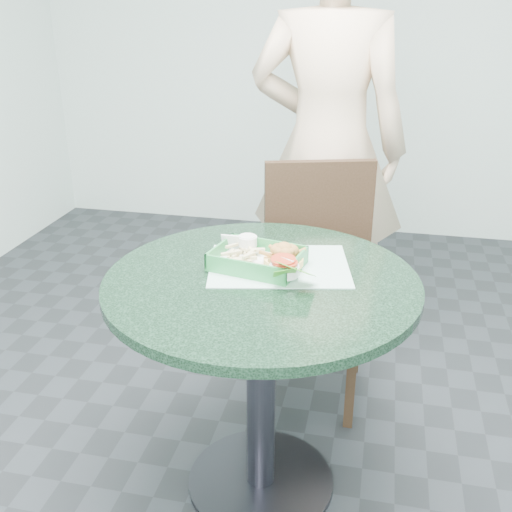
% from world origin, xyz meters
% --- Properties ---
extents(floor, '(4.00, 5.00, 0.02)m').
position_xyz_m(floor, '(0.00, 0.00, 0.00)').
color(floor, '#303335').
rests_on(floor, ground).
extents(wall_back, '(4.00, 0.04, 2.80)m').
position_xyz_m(wall_back, '(0.00, 2.50, 1.40)').
color(wall_back, silver).
rests_on(wall_back, ground).
extents(cafe_table, '(0.91, 0.91, 0.75)m').
position_xyz_m(cafe_table, '(0.00, 0.00, 0.58)').
color(cafe_table, '#2E2E36').
rests_on(cafe_table, floor).
extents(dining_chair, '(0.44, 0.44, 0.93)m').
position_xyz_m(dining_chair, '(0.08, 0.64, 0.53)').
color(dining_chair, brown).
rests_on(dining_chair, floor).
extents(diner_person, '(0.86, 0.60, 2.27)m').
position_xyz_m(diner_person, '(0.08, 0.99, 1.13)').
color(diner_person, beige).
rests_on(diner_person, floor).
extents(placemat, '(0.47, 0.39, 0.00)m').
position_xyz_m(placemat, '(0.03, 0.09, 0.75)').
color(placemat, '#A6D0C2').
rests_on(placemat, cafe_table).
extents(food_basket, '(0.26, 0.19, 0.05)m').
position_xyz_m(food_basket, '(-0.03, 0.07, 0.77)').
color(food_basket, '#288942').
rests_on(food_basket, placemat).
extents(crab_sandwich, '(0.12, 0.12, 0.07)m').
position_xyz_m(crab_sandwich, '(0.05, 0.09, 0.80)').
color(crab_sandwich, '#F2BD64').
rests_on(crab_sandwich, food_basket).
extents(fries_pile, '(0.11, 0.12, 0.04)m').
position_xyz_m(fries_pile, '(-0.08, 0.07, 0.79)').
color(fries_pile, beige).
rests_on(fries_pile, food_basket).
extents(sauce_ramekin, '(0.06, 0.06, 0.03)m').
position_xyz_m(sauce_ramekin, '(-0.09, 0.14, 0.80)').
color(sauce_ramekin, white).
rests_on(sauce_ramekin, food_basket).
extents(garnish_cup, '(0.13, 0.12, 0.05)m').
position_xyz_m(garnish_cup, '(0.09, 0.01, 0.79)').
color(garnish_cup, white).
rests_on(garnish_cup, food_basket).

